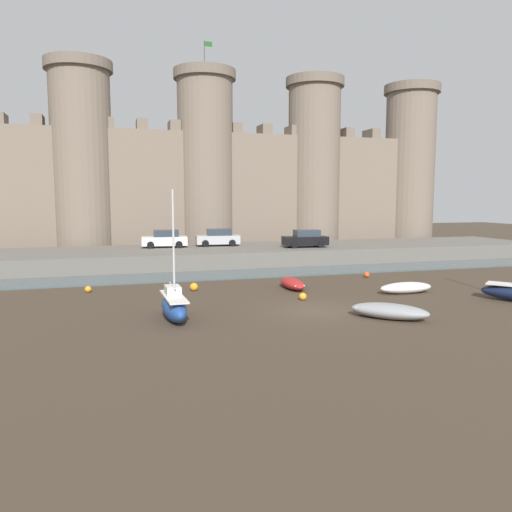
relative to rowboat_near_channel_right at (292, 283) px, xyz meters
name	(u,v)px	position (x,y,z in m)	size (l,w,h in m)	color
ground_plane	(316,311)	(-1.13, -6.51, -0.37)	(160.00, 160.00, 0.00)	#423528
water_channel	(248,274)	(-1.13, 6.90, -0.32)	(80.00, 4.50, 0.10)	#47565B
quay_road	(227,255)	(-1.13, 14.15, 0.35)	(62.89, 10.00, 1.42)	#666059
castle	(206,173)	(-1.13, 23.87, 8.36)	(57.53, 6.65, 22.51)	#7A6B5B
rowboat_near_channel_right	(292,283)	(0.00, 0.00, 0.00)	(1.30, 3.44, 0.70)	red
rowboat_foreground_left	(389,311)	(1.67, -9.12, 0.03)	(3.77, 3.63, 0.77)	gray
sailboat_foreground_centre	(174,306)	(-8.56, -6.25, 0.33)	(1.20, 4.06, 6.35)	#234793
rowboat_foreground_right	(406,287)	(6.27, -3.50, 0.00)	(3.58, 1.27, 0.70)	silver
mooring_buoy_off_centre	(194,287)	(-6.36, 1.07, -0.11)	(0.52, 0.52, 0.52)	orange
mooring_buoy_near_shore	(303,296)	(-0.75, -3.68, -0.14)	(0.44, 0.44, 0.44)	orange
mooring_buoy_mid_mud	(88,289)	(-12.87, 2.43, -0.16)	(0.41, 0.41, 0.41)	orange
mooring_buoy_near_channel	(367,275)	(7.01, 2.76, -0.15)	(0.43, 0.43, 0.43)	#E04C1E
car_quay_west	(165,239)	(-6.55, 15.89, 1.84)	(4.22, 2.12, 1.62)	silver
car_quay_centre_west	(306,239)	(5.97, 12.43, 1.84)	(4.22, 2.12, 1.62)	black
car_quay_east	(218,238)	(-1.51, 16.06, 1.84)	(4.22, 2.12, 1.62)	#B2B5B7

